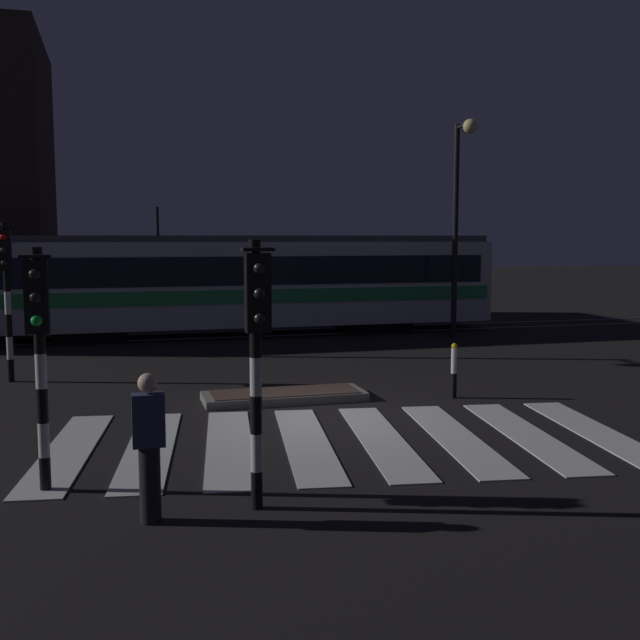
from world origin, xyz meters
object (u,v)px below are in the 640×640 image
(traffic_light_corner_near_left, at_px, (39,333))
(bollard_island_edge, at_px, (454,370))
(street_lamp_trackside_right, at_px, (459,201))
(tram, at_px, (238,282))
(pedestrian_waiting_at_kerb, at_px, (149,446))
(traffic_light_kerb_mid_left, at_px, (257,334))
(traffic_light_corner_far_left, at_px, (6,278))

(traffic_light_corner_near_left, distance_m, bollard_island_edge, 8.48)
(street_lamp_trackside_right, bearing_deg, traffic_light_corner_near_left, -133.24)
(traffic_light_corner_near_left, bearing_deg, tram, 71.94)
(street_lamp_trackside_right, relative_size, pedestrian_waiting_at_kerb, 3.94)
(traffic_light_corner_near_left, height_order, bollard_island_edge, traffic_light_corner_near_left)
(street_lamp_trackside_right, height_order, pedestrian_waiting_at_kerb, street_lamp_trackside_right)
(traffic_light_kerb_mid_left, bearing_deg, pedestrian_waiting_at_kerb, -179.15)
(tram, xyz_separation_m, bollard_island_edge, (2.59, -10.91, -1.19))
(traffic_light_kerb_mid_left, xyz_separation_m, bollard_island_edge, (4.92, 5.18, -1.54))
(tram, height_order, pedestrian_waiting_at_kerb, tram)
(traffic_light_kerb_mid_left, height_order, street_lamp_trackside_right, street_lamp_trackside_right)
(street_lamp_trackside_right, distance_m, bollard_island_edge, 9.89)
(traffic_light_corner_near_left, relative_size, traffic_light_kerb_mid_left, 0.97)
(traffic_light_corner_far_left, bearing_deg, tram, 47.91)
(street_lamp_trackside_right, bearing_deg, traffic_light_corner_far_left, -161.84)
(traffic_light_corner_near_left, distance_m, street_lamp_trackside_right, 16.76)
(traffic_light_corner_far_left, xyz_separation_m, bollard_island_edge, (8.78, -4.05, -1.77))
(traffic_light_corner_far_left, relative_size, traffic_light_kerb_mid_left, 1.11)
(bollard_island_edge, bearing_deg, traffic_light_corner_near_left, -152.49)
(tram, bearing_deg, pedestrian_waiting_at_kerb, -102.51)
(traffic_light_corner_far_left, height_order, traffic_light_kerb_mid_left, traffic_light_corner_far_left)
(pedestrian_waiting_at_kerb, bearing_deg, traffic_light_corner_far_left, 105.81)
(traffic_light_kerb_mid_left, height_order, pedestrian_waiting_at_kerb, traffic_light_kerb_mid_left)
(pedestrian_waiting_at_kerb, bearing_deg, street_lamp_trackside_right, 52.97)
(pedestrian_waiting_at_kerb, bearing_deg, traffic_light_corner_near_left, 132.89)
(traffic_light_corner_near_left, relative_size, bollard_island_edge, 2.78)
(pedestrian_waiting_at_kerb, xyz_separation_m, bollard_island_edge, (6.16, 5.20, -0.32))
(tram, distance_m, bollard_island_edge, 11.28)
(bollard_island_edge, bearing_deg, street_lamp_trackside_right, 64.28)
(traffic_light_kerb_mid_left, distance_m, pedestrian_waiting_at_kerb, 1.74)
(traffic_light_kerb_mid_left, bearing_deg, traffic_light_corner_near_left, 152.00)
(street_lamp_trackside_right, distance_m, pedestrian_waiting_at_kerb, 17.17)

